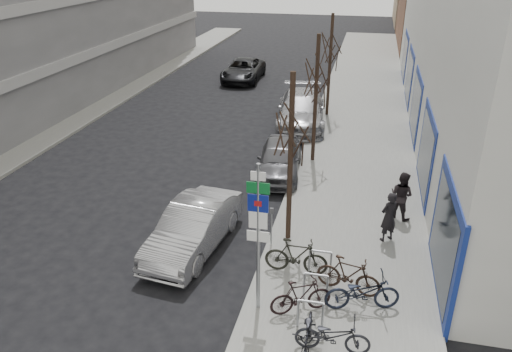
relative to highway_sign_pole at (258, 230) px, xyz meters
The scene contains 24 objects.
ground 3.44m from the highway_sign_pole, behind, with size 120.00×120.00×0.00m, color black.
sidewalk_east 10.50m from the highway_sign_pole, 78.15° to the left, with size 5.00×70.00×0.15m, color slate.
sidewalk_west 16.90m from the highway_sign_pole, 143.24° to the left, with size 3.00×70.00×0.15m, color slate.
brick_building_far 41.42m from the highway_sign_pole, 75.16° to the left, with size 12.00×14.00×8.00m, color brown.
highway_sign_pole is the anchor object (origin of this frame).
bike_rack 2.36m from the highway_sign_pole, 23.59° to the left, with size 0.66×2.26×0.83m.
tree_near 3.88m from the highway_sign_pole, 86.74° to the left, with size 1.80×1.80×5.50m.
tree_mid 10.15m from the highway_sign_pole, 88.86° to the left, with size 1.80×1.80×5.50m.
tree_far 16.59m from the highway_sign_pole, 89.31° to the left, with size 1.80×1.80×5.50m.
meter_front 3.39m from the highway_sign_pole, 94.75° to the left, with size 0.10×0.08×1.27m.
meter_mid 8.65m from the highway_sign_pole, 91.68° to the left, with size 0.10×0.08×1.27m.
meter_back 14.10m from the highway_sign_pole, 91.02° to the left, with size 0.10×0.08×1.27m.
bike_near_left 2.62m from the highway_sign_pole, 41.94° to the right, with size 0.55×1.82×1.11m, color black.
bike_near_right 2.11m from the highway_sign_pole, ahead, with size 0.49×1.64×0.99m, color black.
bike_mid_curb 3.16m from the highway_sign_pole, 11.77° to the left, with size 0.58×1.93×1.18m, color black.
bike_mid_inner 2.55m from the highway_sign_pole, 66.91° to the left, with size 0.54×1.82×1.11m, color black.
bike_far_curb 2.89m from the highway_sign_pole, 29.42° to the right, with size 0.52×1.74×1.06m, color black.
bike_far_inner 3.06m from the highway_sign_pole, 27.64° to the left, with size 0.53×1.78×1.08m, color black.
parked_car_front 3.98m from the highway_sign_pole, 136.43° to the left, with size 1.57×4.50×1.48m, color #B0B0B6.
parked_car_mid 8.72m from the highway_sign_pole, 96.72° to the left, with size 1.69×4.20×1.43m, color #535358.
parked_car_back 14.88m from the highway_sign_pole, 93.88° to the left, with size 2.41×5.92×1.72m, color #9B9B9F.
lane_car 24.27m from the highway_sign_pole, 104.99° to the left, with size 2.39×5.17×1.44m, color black.
pedestrian_near 5.41m from the highway_sign_pole, 51.23° to the left, with size 0.61×0.40×1.66m, color black.
pedestrian_far 6.91m from the highway_sign_pole, 56.75° to the left, with size 0.63×0.42×1.70m, color black.
Camera 1 is at (4.62, -10.04, 8.70)m, focal length 35.00 mm.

